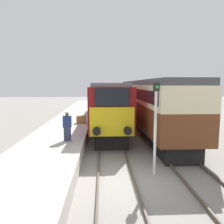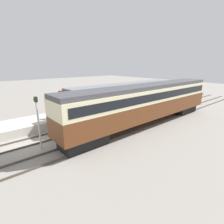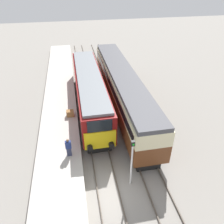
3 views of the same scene
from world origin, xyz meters
name	(u,v)px [view 1 (image 1 of 3)]	position (x,y,z in m)	size (l,w,h in m)	color
ground_plane	(116,182)	(0.00, 0.00, 0.00)	(120.00, 120.00, 0.00)	gray
platform_left	(66,131)	(-3.30, 8.00, 0.40)	(3.50, 50.00, 0.80)	#B7B2A8
rails_near_track	(111,146)	(0.00, 5.00, 0.07)	(1.51, 60.00, 0.14)	#4C4238
rails_far_track	(165,145)	(3.40, 5.00, 0.07)	(1.50, 60.00, 0.14)	#4C4238
locomotive	(108,103)	(0.00, 11.36, 2.23)	(2.70, 15.79, 3.97)	black
passenger_carriage	(147,100)	(3.40, 10.93, 2.54)	(2.75, 19.50, 4.19)	black
person_on_platform	(67,127)	(-2.45, 3.54, 1.59)	(0.44, 0.26, 1.59)	#2D334C
signal_post	(156,121)	(1.70, 0.71, 2.35)	(0.24, 0.28, 3.96)	silver
luggage_crate	(81,120)	(-2.22, 8.99, 1.10)	(0.70, 0.56, 0.60)	olive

